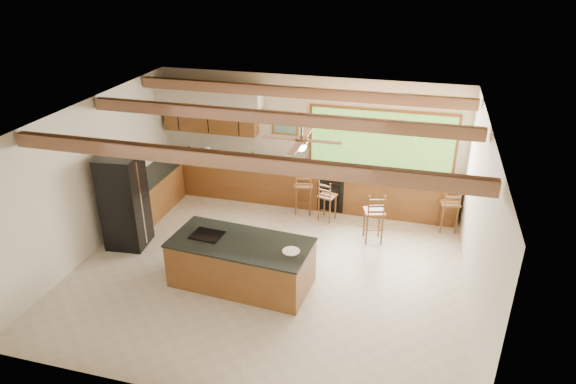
# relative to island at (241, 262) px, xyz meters

# --- Properties ---
(ground) EXTENTS (7.20, 7.20, 0.00)m
(ground) POSITION_rel_island_xyz_m (0.34, 0.56, -0.44)
(ground) COLOR beige
(ground) RESTS_ON ground
(room_shell) EXTENTS (7.27, 6.54, 3.02)m
(room_shell) POSITION_rel_island_xyz_m (0.17, 1.21, 1.77)
(room_shell) COLOR silver
(room_shell) RESTS_ON ground
(counter_run) EXTENTS (7.12, 3.10, 1.25)m
(counter_run) POSITION_rel_island_xyz_m (-0.48, 3.08, 0.03)
(counter_run) COLOR brown
(counter_run) RESTS_ON ground
(island) EXTENTS (2.60, 1.37, 0.89)m
(island) POSITION_rel_island_xyz_m (0.00, 0.00, 0.00)
(island) COLOR brown
(island) RESTS_ON ground
(refrigerator) EXTENTS (0.83, 0.81, 1.95)m
(refrigerator) POSITION_rel_island_xyz_m (-2.71, 0.70, 0.53)
(refrigerator) COLOR black
(refrigerator) RESTS_ON ground
(bar_stool_a) EXTENTS (0.47, 0.47, 1.16)m
(bar_stool_a) POSITION_rel_island_xyz_m (0.44, 2.95, 0.25)
(bar_stool_a) COLOR brown
(bar_stool_a) RESTS_ON ground
(bar_stool_b) EXTENTS (0.44, 0.44, 0.99)m
(bar_stool_b) POSITION_rel_island_xyz_m (1.03, 2.74, 0.15)
(bar_stool_b) COLOR brown
(bar_stool_b) RESTS_ON ground
(bar_stool_c) EXTENTS (0.50, 0.50, 1.12)m
(bar_stool_c) POSITION_rel_island_xyz_m (2.13, 2.10, 0.22)
(bar_stool_c) COLOR brown
(bar_stool_c) RESTS_ON ground
(bar_stool_d) EXTENTS (0.47, 0.47, 1.10)m
(bar_stool_d) POSITION_rel_island_xyz_m (3.64, 2.95, 0.21)
(bar_stool_d) COLOR brown
(bar_stool_d) RESTS_ON ground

